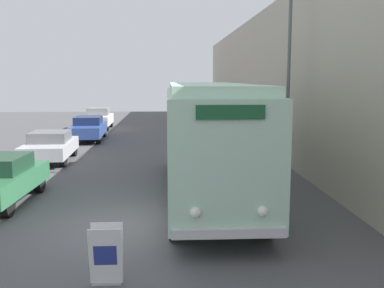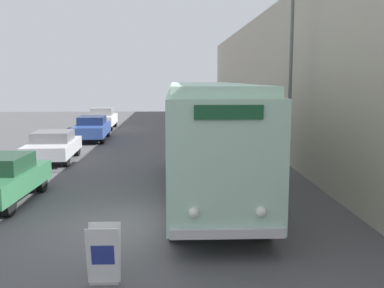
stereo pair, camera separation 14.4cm
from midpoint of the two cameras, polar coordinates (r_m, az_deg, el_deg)
name	(u,v)px [view 2 (the right image)]	position (r m, az deg, el deg)	size (l,w,h in m)	color
ground_plane	(134,226)	(11.56, -7.03, -10.32)	(80.00, 80.00, 0.00)	#4C4C4F
building_wall_right	(283,79)	(21.55, 11.63, 8.05)	(0.30, 60.00, 7.30)	#B2A893
vintage_bus	(208,133)	(14.07, 2.30, 1.35)	(2.45, 10.77, 3.53)	black
sign_board	(104,255)	(8.48, -10.65, -13.69)	(0.59, 0.40, 1.08)	gray
streetlamp	(291,45)	(16.46, 12.77, 12.12)	(0.36, 0.36, 7.65)	#595E60
parked_car_mid	(53,146)	(21.07, -17.05, -0.20)	(2.06, 4.17, 1.34)	black
parked_car_far	(92,128)	(27.68, -12.44, 2.02)	(1.97, 4.66, 1.44)	black
parked_car_distant	(103,118)	(33.73, -11.16, 3.24)	(1.83, 4.04, 1.57)	black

